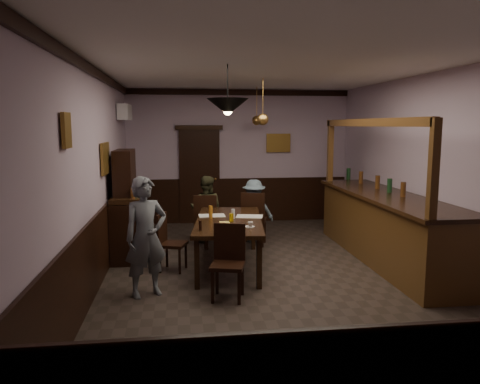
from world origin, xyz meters
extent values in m
cube|color=#2D2621|center=(0.00, 0.00, -0.01)|extent=(5.00, 8.00, 0.01)
cube|color=white|center=(0.00, 0.00, 3.00)|extent=(5.00, 8.00, 0.01)
cube|color=#B79FB9|center=(0.00, 4.00, 1.50)|extent=(5.00, 0.01, 3.00)
cube|color=#B79FB9|center=(0.00, -4.00, 1.50)|extent=(5.00, 0.01, 3.00)
cube|color=#B79FB9|center=(-2.50, 0.00, 1.50)|extent=(0.01, 8.00, 3.00)
cube|color=#B79FB9|center=(2.50, 0.00, 1.50)|extent=(0.01, 8.00, 3.00)
cube|color=black|center=(-0.59, 0.56, 0.72)|extent=(1.25, 2.30, 0.06)
cube|color=black|center=(-1.13, -0.41, 0.34)|extent=(0.07, 0.07, 0.69)
cube|color=black|center=(-0.30, -0.51, 0.34)|extent=(0.07, 0.07, 0.69)
cube|color=black|center=(-0.89, 1.62, 0.34)|extent=(0.07, 0.07, 0.69)
cube|color=black|center=(-0.06, 1.52, 0.34)|extent=(0.07, 0.07, 0.69)
cube|color=black|center=(-0.88, 1.95, 0.44)|extent=(0.45, 0.45, 0.05)
cube|color=black|center=(-0.90, 1.76, 0.71)|extent=(0.42, 0.07, 0.49)
cube|color=black|center=(-0.70, 2.10, 0.21)|extent=(0.04, 0.04, 0.42)
cube|color=black|center=(-1.04, 2.13, 0.21)|extent=(0.04, 0.04, 0.42)
cube|color=black|center=(-0.73, 1.77, 0.21)|extent=(0.04, 0.04, 0.42)
cube|color=black|center=(-1.06, 1.79, 0.21)|extent=(0.04, 0.04, 0.42)
cube|color=black|center=(0.01, 1.84, 0.46)|extent=(0.54, 0.54, 0.05)
cube|color=black|center=(-0.05, 1.66, 0.74)|extent=(0.43, 0.16, 0.52)
cube|color=black|center=(0.23, 1.96, 0.22)|extent=(0.04, 0.04, 0.44)
cube|color=black|center=(-0.11, 2.06, 0.22)|extent=(0.04, 0.04, 0.44)
cube|color=black|center=(0.13, 1.63, 0.22)|extent=(0.04, 0.04, 0.44)
cube|color=black|center=(-0.21, 1.73, 0.22)|extent=(0.04, 0.04, 0.44)
cube|color=black|center=(-0.76, -0.84, 0.44)|extent=(0.50, 0.50, 0.05)
cube|color=black|center=(-0.71, -0.66, 0.70)|extent=(0.41, 0.14, 0.49)
cube|color=black|center=(-0.96, -0.95, 0.21)|extent=(0.04, 0.04, 0.42)
cube|color=black|center=(-0.64, -1.04, 0.21)|extent=(0.04, 0.04, 0.42)
cube|color=black|center=(-0.88, -0.63, 0.21)|extent=(0.04, 0.04, 0.42)
cube|color=black|center=(-0.55, -0.72, 0.21)|extent=(0.04, 0.04, 0.42)
cube|color=black|center=(-1.46, 0.46, 0.41)|extent=(0.48, 0.48, 0.05)
cube|color=black|center=(-1.62, 0.51, 0.65)|extent=(0.15, 0.37, 0.45)
cube|color=black|center=(-1.36, 0.26, 0.19)|extent=(0.04, 0.04, 0.39)
cube|color=black|center=(-1.27, 0.55, 0.19)|extent=(0.04, 0.04, 0.39)
cube|color=black|center=(-1.66, 0.36, 0.19)|extent=(0.04, 0.04, 0.39)
cube|color=black|center=(-1.56, 0.65, 0.19)|extent=(0.04, 0.04, 0.39)
imported|color=#575C64|center=(-1.78, -0.56, 0.78)|extent=(0.67, 0.58, 1.56)
imported|color=#414027|center=(-0.86, 2.15, 0.63)|extent=(0.71, 0.61, 1.27)
imported|color=slate|center=(0.03, 2.04, 0.60)|extent=(0.81, 0.52, 1.19)
cube|color=silver|center=(-0.84, 0.89, 0.75)|extent=(0.43, 0.31, 0.01)
cube|color=silver|center=(-0.24, 0.75, 0.75)|extent=(0.48, 0.38, 0.01)
cube|color=#DCCA51|center=(-0.68, 0.34, 0.75)|extent=(0.17, 0.17, 0.00)
cylinder|color=white|center=(-0.36, -0.03, 0.76)|extent=(0.15, 0.15, 0.01)
imported|color=white|center=(-0.35, -0.07, 0.80)|extent=(0.09, 0.09, 0.07)
cylinder|color=white|center=(-0.69, -0.02, 0.76)|extent=(0.22, 0.22, 0.01)
torus|color=#C68C47|center=(-0.74, 0.05, 0.79)|extent=(0.13, 0.13, 0.04)
torus|color=#C68C47|center=(-0.71, 0.01, 0.79)|extent=(0.13, 0.13, 0.04)
cylinder|color=yellow|center=(-0.57, 0.43, 0.81)|extent=(0.07, 0.07, 0.12)
cylinder|color=#BF721E|center=(-0.87, 0.68, 0.85)|extent=(0.06, 0.06, 0.20)
cylinder|color=silver|center=(-0.52, 0.63, 0.82)|extent=(0.06, 0.06, 0.15)
cylinder|color=black|center=(-1.07, -0.14, 0.82)|extent=(0.04, 0.04, 0.14)
cube|color=black|center=(-2.20, 1.39, 0.49)|extent=(0.49, 1.36, 0.97)
cube|color=black|center=(-2.20, 1.39, 1.02)|extent=(0.47, 1.31, 0.08)
cube|color=black|center=(-2.25, 1.39, 1.41)|extent=(0.29, 0.87, 0.78)
cube|color=#452A12|center=(2.00, 0.56, 0.52)|extent=(0.86, 4.01, 1.05)
cube|color=black|center=(1.98, 0.56, 1.07)|extent=(0.95, 4.10, 0.06)
cube|color=#452A12|center=(1.62, 0.56, 2.24)|extent=(0.10, 3.91, 0.12)
cube|color=#452A12|center=(1.62, -1.35, 1.67)|extent=(0.10, 0.10, 1.24)
cube|color=#452A12|center=(1.62, 2.47, 1.67)|extent=(0.10, 0.10, 1.24)
cube|color=black|center=(-0.90, 3.95, 1.05)|extent=(0.90, 0.06, 2.10)
cube|color=white|center=(-2.38, 2.90, 2.45)|extent=(0.20, 0.85, 0.30)
cube|color=olive|center=(-2.46, -1.60, 2.15)|extent=(0.04, 0.28, 0.36)
cube|color=olive|center=(-2.46, 0.80, 1.70)|extent=(0.04, 0.62, 0.48)
cube|color=olive|center=(0.90, 3.96, 1.80)|extent=(0.55, 0.04, 0.42)
cylinder|color=black|center=(-0.69, -0.24, 2.72)|extent=(0.02, 0.02, 0.56)
cone|color=black|center=(-0.69, -0.24, 2.44)|extent=(0.56, 0.56, 0.22)
sphere|color=#FFD88C|center=(-0.69, -0.24, 2.39)|extent=(0.12, 0.12, 0.12)
cylinder|color=#BF8C3F|center=(0.10, 1.51, 2.65)|extent=(0.02, 0.02, 0.70)
cone|color=#BF8C3F|center=(0.10, 1.51, 2.30)|extent=(0.20, 0.20, 0.22)
sphere|color=#FFD88C|center=(0.10, 1.51, 2.25)|extent=(0.12, 0.12, 0.12)
cylinder|color=#BF8C3F|center=(0.30, 3.37, 2.65)|extent=(0.02, 0.02, 0.70)
cone|color=#BF8C3F|center=(0.30, 3.37, 2.30)|extent=(0.20, 0.20, 0.22)
sphere|color=#FFD88C|center=(0.30, 3.37, 2.25)|extent=(0.12, 0.12, 0.12)
camera|label=1|loc=(-1.33, -6.53, 2.20)|focal=35.00mm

